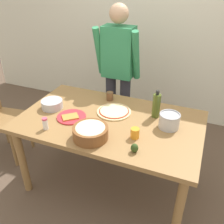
# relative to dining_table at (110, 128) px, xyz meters

# --- Properties ---
(ground) EXTENTS (8.00, 8.00, 0.00)m
(ground) POSITION_rel_dining_table_xyz_m (0.00, 0.00, -0.67)
(ground) COLOR brown
(wall_back) EXTENTS (5.60, 0.10, 2.60)m
(wall_back) POSITION_rel_dining_table_xyz_m (0.00, 1.60, 0.63)
(wall_back) COLOR silver
(wall_back) RESTS_ON ground
(dining_table) EXTENTS (1.60, 0.96, 0.76)m
(dining_table) POSITION_rel_dining_table_xyz_m (0.00, 0.00, 0.00)
(dining_table) COLOR olive
(dining_table) RESTS_ON ground
(person_cook) EXTENTS (0.49, 0.25, 1.62)m
(person_cook) POSITION_rel_dining_table_xyz_m (-0.21, 0.76, 0.27)
(person_cook) COLOR #2D2D38
(person_cook) RESTS_ON ground
(pizza_raw_on_board) EXTENTS (0.32, 0.32, 0.02)m
(pizza_raw_on_board) POSITION_rel_dining_table_xyz_m (-0.01, 0.13, 0.10)
(pizza_raw_on_board) COLOR beige
(pizza_raw_on_board) RESTS_ON dining_table
(plate_with_slice) EXTENTS (0.26, 0.26, 0.02)m
(plate_with_slice) POSITION_rel_dining_table_xyz_m (-0.33, -0.10, 0.10)
(plate_with_slice) COLOR red
(plate_with_slice) RESTS_ON dining_table
(popcorn_bowl) EXTENTS (0.28, 0.28, 0.11)m
(popcorn_bowl) POSITION_rel_dining_table_xyz_m (-0.04, -0.31, 0.15)
(popcorn_bowl) COLOR brown
(popcorn_bowl) RESTS_ON dining_table
(mixing_bowl_steel) EXTENTS (0.20, 0.20, 0.08)m
(mixing_bowl_steel) POSITION_rel_dining_table_xyz_m (-0.59, -0.01, 0.13)
(mixing_bowl_steel) COLOR #B7B7BC
(mixing_bowl_steel) RESTS_ON dining_table
(olive_oil_bottle) EXTENTS (0.07, 0.07, 0.26)m
(olive_oil_bottle) POSITION_rel_dining_table_xyz_m (0.36, 0.20, 0.20)
(olive_oil_bottle) COLOR #47561E
(olive_oil_bottle) RESTS_ON dining_table
(steel_pot) EXTENTS (0.17, 0.17, 0.13)m
(steel_pot) POSITION_rel_dining_table_xyz_m (0.50, 0.08, 0.16)
(steel_pot) COLOR #B7B7BC
(steel_pot) RESTS_ON dining_table
(cup_orange) EXTENTS (0.07, 0.07, 0.08)m
(cup_orange) POSITION_rel_dining_table_xyz_m (0.28, -0.17, 0.13)
(cup_orange) COLOR orange
(cup_orange) RESTS_ON dining_table
(cup_small_brown) EXTENTS (0.07, 0.07, 0.08)m
(cup_small_brown) POSITION_rel_dining_table_xyz_m (-0.14, 0.34, 0.13)
(cup_small_brown) COLOR brown
(cup_small_brown) RESTS_ON dining_table
(salt_shaker) EXTENTS (0.04, 0.04, 0.11)m
(salt_shaker) POSITION_rel_dining_table_xyz_m (-0.44, -0.34, 0.14)
(salt_shaker) COLOR white
(salt_shaker) RESTS_ON dining_table
(avocado) EXTENTS (0.06, 0.06, 0.07)m
(avocado) POSITION_rel_dining_table_xyz_m (0.34, -0.34, 0.13)
(avocado) COLOR #2D4219
(avocado) RESTS_ON dining_table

